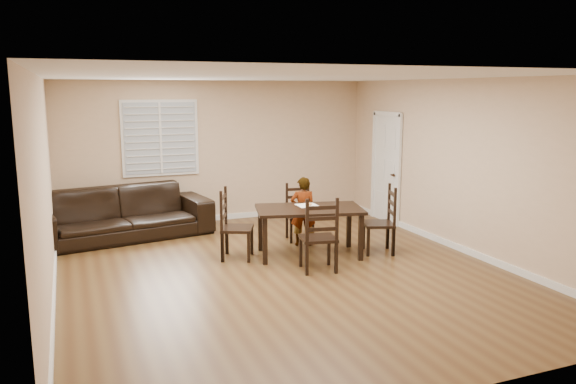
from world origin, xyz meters
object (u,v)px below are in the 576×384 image
(chair_near, at_px, (298,213))
(sofa, at_px, (122,214))
(child, at_px, (303,211))
(donut, at_px, (309,204))
(dining_table, at_px, (309,213))
(chair_left, at_px, (229,227))
(chair_far, at_px, (321,239))
(chair_right, at_px, (387,222))

(chair_near, distance_m, sofa, 3.02)
(child, bearing_deg, donut, 96.59)
(dining_table, xyz_separation_m, child, (0.14, 0.56, -0.09))
(sofa, bearing_deg, dining_table, -49.22)
(chair_near, relative_size, chair_left, 0.90)
(chair_far, height_order, donut, chair_far)
(chair_right, xyz_separation_m, child, (-1.05, 0.87, 0.09))
(dining_table, height_order, sofa, sofa)
(child, relative_size, sofa, 0.38)
(dining_table, bearing_deg, chair_near, 90.44)
(chair_left, height_order, child, child)
(chair_right, xyz_separation_m, sofa, (-3.77, 2.42, -0.05))
(chair_right, relative_size, donut, 9.90)
(chair_far, bearing_deg, chair_right, -148.44)
(chair_far, bearing_deg, child, -92.90)
(sofa, bearing_deg, child, -39.59)
(chair_near, distance_m, donut, 0.90)
(chair_left, relative_size, chair_right, 1.01)
(donut, distance_m, sofa, 3.29)
(dining_table, xyz_separation_m, sofa, (-2.57, 2.11, -0.23))
(dining_table, distance_m, chair_right, 1.24)
(dining_table, bearing_deg, chair_left, 178.87)
(chair_near, relative_size, donut, 8.94)
(chair_far, height_order, chair_right, chair_far)
(donut, height_order, sofa, sofa)
(dining_table, height_order, chair_far, chair_far)
(chair_right, bearing_deg, chair_left, -85.12)
(chair_near, height_order, chair_left, chair_left)
(chair_right, height_order, donut, chair_right)
(chair_near, xyz_separation_m, chair_left, (-1.42, -0.68, 0.05))
(dining_table, height_order, chair_near, chair_near)
(dining_table, distance_m, sofa, 3.34)
(chair_left, xyz_separation_m, donut, (1.25, -0.14, 0.29))
(chair_far, xyz_separation_m, sofa, (-2.38, 2.95, -0.05))
(chair_far, bearing_deg, donut, -93.89)
(chair_far, bearing_deg, dining_table, -92.70)
(chair_near, height_order, chair_right, chair_right)
(dining_table, bearing_deg, chair_far, -89.52)
(chair_right, distance_m, donut, 1.26)
(chair_near, distance_m, child, 0.46)
(chair_left, xyz_separation_m, sofa, (-1.39, 1.80, -0.05))
(chair_right, height_order, sofa, chair_right)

